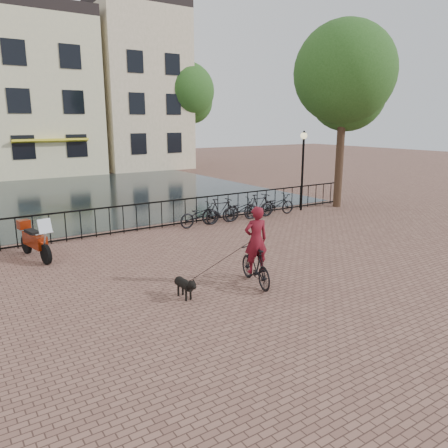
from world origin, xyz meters
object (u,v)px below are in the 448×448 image
dog (184,287)px  motorcycle (34,236)px  lamp_post (303,157)px  cyclist (256,251)px

dog → motorcycle: 5.45m
lamp_post → dog: bearing=-147.0°
cyclist → dog: bearing=5.6°
lamp_post → cyclist: bearing=-139.8°
dog → motorcycle: bearing=112.4°
lamp_post → cyclist: 9.71m
lamp_post → cyclist: size_ratio=1.51×
lamp_post → dog: (-9.18, -5.96, -2.11)m
dog → cyclist: bearing=-8.8°
lamp_post → cyclist: lamp_post is taller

